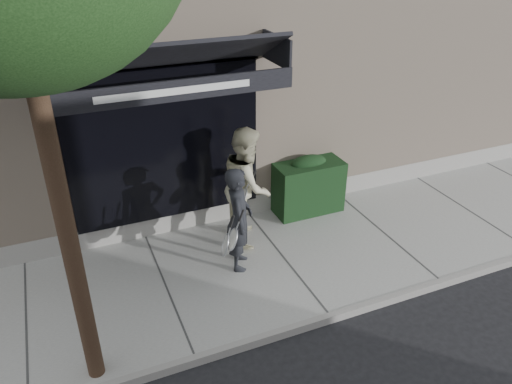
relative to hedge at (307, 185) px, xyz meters
name	(u,v)px	position (x,y,z in m)	size (l,w,h in m)	color
ground	(283,262)	(-1.10, -1.25, -0.66)	(80.00, 80.00, 0.00)	black
sidewalk	(283,259)	(-1.10, -1.25, -0.60)	(20.00, 3.00, 0.12)	gray
curb	(330,318)	(-1.10, -2.80, -0.59)	(20.00, 0.10, 0.14)	gray
building_facade	(189,41)	(-1.11, 3.71, 2.08)	(14.30, 8.04, 5.64)	beige
hedge	(307,185)	(0.00, 0.00, 0.00)	(1.30, 0.70, 1.14)	black
pedestrian_front	(239,219)	(-1.85, -1.17, 0.33)	(0.77, 0.90, 1.74)	black
pedestrian_back	(247,185)	(-1.41, -0.45, 0.49)	(1.11, 1.23, 2.06)	beige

